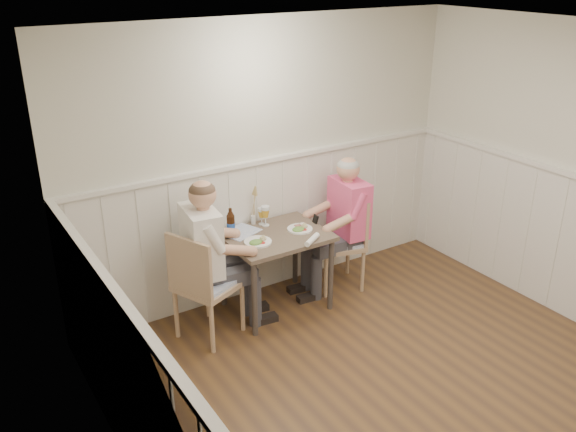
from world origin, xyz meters
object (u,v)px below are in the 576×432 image
object	(u,v)px
chair_right	(344,238)
grass_vase	(253,206)
man_in_pink	(344,233)
dining_table	(276,244)
beer_bottle	(231,224)
diner_cream	(208,270)
chair_left	(203,282)

from	to	relation	value
chair_right	grass_vase	distance (m)	0.98
grass_vase	man_in_pink	bearing A→B (deg)	-20.96
chair_right	man_in_pink	xyz separation A→B (m)	(-0.01, -0.02, 0.06)
dining_table	chair_right	world-z (taller)	chair_right
man_in_pink	beer_bottle	distance (m)	1.18
dining_table	diner_cream	bearing A→B (deg)	-178.58
chair_right	man_in_pink	distance (m)	0.06
dining_table	chair_left	size ratio (longest dim) A/B	0.91
chair_left	chair_right	bearing A→B (deg)	3.94
man_in_pink	chair_right	bearing A→B (deg)	62.25
chair_left	grass_vase	xyz separation A→B (m)	(0.72, 0.41, 0.39)
dining_table	beer_bottle	world-z (taller)	beer_bottle
chair_left	grass_vase	distance (m)	0.91
diner_cream	beer_bottle	bearing A→B (deg)	31.41
diner_cream	beer_bottle	size ratio (longest dim) A/B	5.36
beer_bottle	grass_vase	world-z (taller)	grass_vase
beer_bottle	chair_right	bearing A→B (deg)	-8.67
beer_bottle	dining_table	bearing A→B (deg)	-27.54
chair_left	diner_cream	xyz separation A→B (m)	(0.09, 0.08, 0.06)
man_in_pink	grass_vase	size ratio (longest dim) A/B	3.48
chair_right	man_in_pink	bearing A→B (deg)	-117.75
chair_left	diner_cream	bearing A→B (deg)	41.25
dining_table	diner_cream	xyz separation A→B (m)	(-0.69, -0.02, -0.05)
chair_right	beer_bottle	bearing A→B (deg)	171.33
dining_table	beer_bottle	xyz separation A→B (m)	(-0.36, 0.19, 0.22)
chair_left	beer_bottle	bearing A→B (deg)	33.70
chair_right	diner_cream	size ratio (longest dim) A/B	0.66
dining_table	chair_left	world-z (taller)	chair_left
man_in_pink	beer_bottle	xyz separation A→B (m)	(-1.13, 0.19, 0.30)
chair_right	diner_cream	xyz separation A→B (m)	(-1.47, -0.03, 0.08)
diner_cream	grass_vase	world-z (taller)	diner_cream
chair_right	man_in_pink	world-z (taller)	man_in_pink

